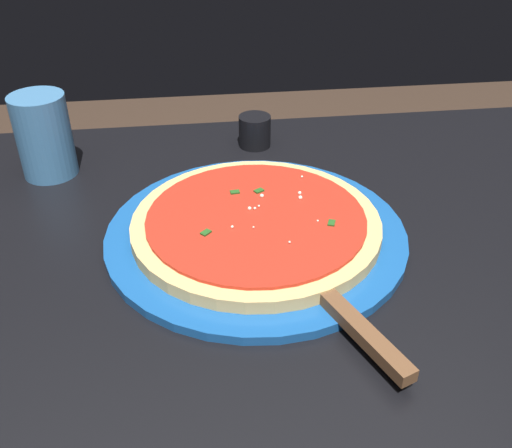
{
  "coord_description": "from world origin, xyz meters",
  "views": [
    {
      "loc": [
        -0.1,
        -0.57,
        1.19
      ],
      "look_at": [
        -0.03,
        0.01,
        0.8
      ],
      "focal_mm": 40.44,
      "sensor_mm": 36.0,
      "label": 1
    }
  ],
  "objects_px": {
    "pizza": "(256,223)",
    "cup_tall_drink": "(44,136)",
    "serving_plate": "(256,234)",
    "pizza_server": "(339,310)",
    "cup_small_sauce": "(258,131)"
  },
  "relations": [
    {
      "from": "serving_plate",
      "to": "pizza",
      "type": "xyz_separation_m",
      "value": [
        0.0,
        0.0,
        0.02
      ]
    },
    {
      "from": "pizza",
      "to": "cup_tall_drink",
      "type": "bearing_deg",
      "value": 143.98
    },
    {
      "from": "serving_plate",
      "to": "cup_small_sauce",
      "type": "distance_m",
      "value": 0.26
    },
    {
      "from": "pizza_server",
      "to": "cup_small_sauce",
      "type": "distance_m",
      "value": 0.41
    },
    {
      "from": "serving_plate",
      "to": "cup_tall_drink",
      "type": "relative_size",
      "value": 3.08
    },
    {
      "from": "pizza",
      "to": "pizza_server",
      "type": "height_order",
      "value": "pizza"
    },
    {
      "from": "pizza_server",
      "to": "cup_tall_drink",
      "type": "bearing_deg",
      "value": 133.46
    },
    {
      "from": "serving_plate",
      "to": "pizza",
      "type": "bearing_deg",
      "value": 53.26
    },
    {
      "from": "pizza",
      "to": "pizza_server",
      "type": "distance_m",
      "value": 0.17
    },
    {
      "from": "pizza",
      "to": "cup_small_sauce",
      "type": "bearing_deg",
      "value": 82.17
    },
    {
      "from": "cup_small_sauce",
      "to": "pizza_server",
      "type": "bearing_deg",
      "value": -86.03
    },
    {
      "from": "serving_plate",
      "to": "pizza_server",
      "type": "distance_m",
      "value": 0.17
    },
    {
      "from": "pizza",
      "to": "cup_small_sauce",
      "type": "height_order",
      "value": "cup_small_sauce"
    },
    {
      "from": "pizza_server",
      "to": "cup_small_sauce",
      "type": "bearing_deg",
      "value": 93.97
    },
    {
      "from": "serving_plate",
      "to": "pizza_server",
      "type": "relative_size",
      "value": 1.66
    }
  ]
}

